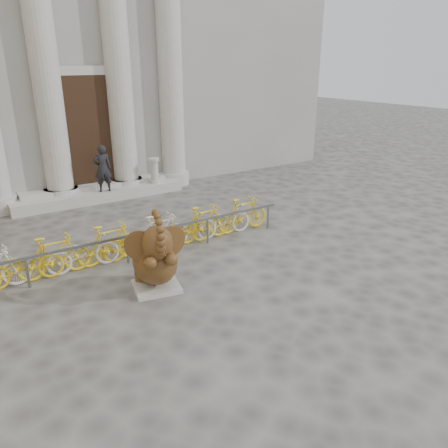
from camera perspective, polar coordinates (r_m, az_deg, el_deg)
ground at (r=8.51m, az=4.57°, el=-12.71°), size 80.00×80.00×0.00m
classical_building at (r=21.03m, az=-22.67°, el=22.76°), size 22.00×10.70×12.00m
entrance_steps at (r=16.25m, az=-15.96°, el=3.77°), size 6.00×1.20×0.36m
elephant_statue at (r=9.38m, az=-8.97°, el=-4.66°), size 1.26×1.50×1.92m
bike_rack at (r=11.02m, az=-13.10°, el=-2.17°), size 9.09×0.53×1.00m
pedestrian at (r=15.71m, az=-15.56°, el=7.01°), size 0.65×0.48×1.63m
balustrade_post at (r=16.50m, az=-9.07°, el=6.77°), size 0.38×0.38×0.94m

